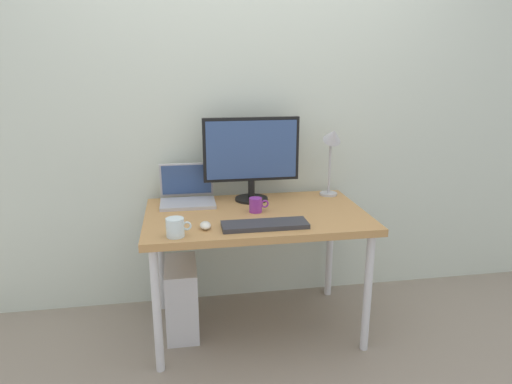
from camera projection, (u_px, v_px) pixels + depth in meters
ground_plane at (256, 326)px, 2.74m from camera, size 6.00×6.00×0.00m
back_wall at (244, 101)px, 2.80m from camera, size 4.40×0.04×2.60m
desk at (256, 224)px, 2.56m from camera, size 1.23×0.75×0.72m
monitor at (251, 154)px, 2.70m from camera, size 0.57×0.20×0.50m
laptop at (187, 193)px, 2.71m from camera, size 0.32×0.26×0.23m
desk_lamp at (332, 146)px, 2.77m from camera, size 0.11×0.16×0.45m
keyboard at (265, 225)px, 2.31m from camera, size 0.44×0.14×0.02m
mouse at (205, 225)px, 2.29m from camera, size 0.06×0.09×0.03m
coffee_mug at (257, 205)px, 2.54m from camera, size 0.11×0.07×0.08m
glass_cup at (175, 227)px, 2.18m from camera, size 0.12×0.09×0.09m
computer_tower at (182, 298)px, 2.65m from camera, size 0.18×0.36×0.42m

